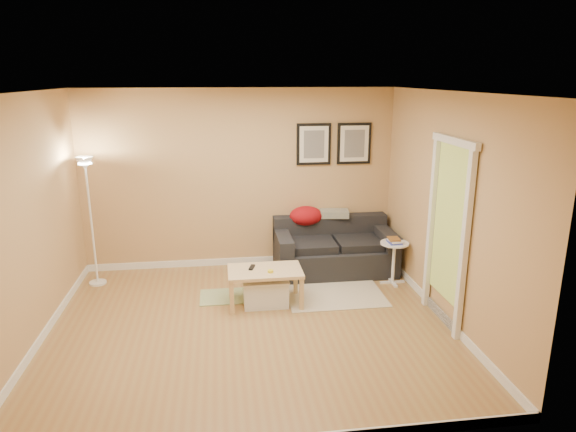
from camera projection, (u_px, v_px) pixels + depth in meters
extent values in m
plane|color=olive|center=(250.00, 326.00, 5.77)|extent=(4.50, 4.50, 0.00)
plane|color=white|center=(245.00, 92.00, 5.08)|extent=(4.50, 4.50, 0.00)
plane|color=tan|center=(240.00, 180.00, 7.33)|extent=(4.50, 0.00, 4.50)
plane|color=tan|center=(265.00, 293.00, 3.52)|extent=(4.50, 0.00, 4.50)
plane|color=tan|center=(26.00, 225.00, 5.13)|extent=(0.00, 4.00, 4.00)
plane|color=tan|center=(447.00, 209.00, 5.72)|extent=(0.00, 4.00, 4.00)
cube|color=white|center=(242.00, 261.00, 7.66)|extent=(4.50, 0.02, 0.10)
cube|color=white|center=(43.00, 335.00, 5.47)|extent=(0.02, 4.00, 0.10)
cube|color=white|center=(437.00, 310.00, 6.05)|extent=(0.02, 4.00, 0.10)
cube|color=beige|center=(335.00, 296.00, 6.56)|extent=(1.25, 0.85, 0.01)
cube|color=#668C4C|center=(227.00, 296.00, 6.53)|extent=(0.70, 0.50, 0.01)
cube|color=black|center=(252.00, 267.00, 6.27)|extent=(0.09, 0.17, 0.02)
cylinder|color=yellow|center=(270.00, 271.00, 6.13)|extent=(0.07, 0.07, 0.03)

